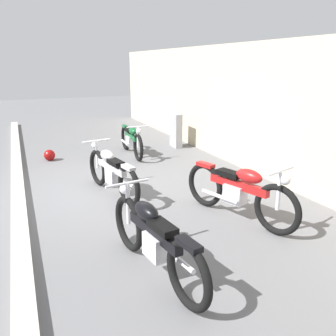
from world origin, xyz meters
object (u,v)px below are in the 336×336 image
Objects in this scene: helmet at (50,155)px; motorcycle_black at (154,238)px; motorcycle_green at (131,139)px; motorcycle_red at (239,191)px; motorcycle_silver at (112,172)px; stone_marker at (176,131)px.

motorcycle_black is (5.81, 0.66, 0.32)m from helmet.
motorcycle_green is 5.69m from motorcycle_black.
motorcycle_silver is at bearing -157.41° from motorcycle_red.
stone_marker is 3.66m from helmet.
motorcycle_silver is at bearing 16.02° from helmet.
helmet is 5.50m from motorcycle_red.
stone_marker is 5.16m from motorcycle_red.
stone_marker reaches higher than helmet.
motorcycle_black is (5.92, -2.98, -0.04)m from stone_marker.
motorcycle_red is at bearing -150.11° from motorcycle_silver.
stone_marker is 0.48× the size of motorcycle_silver.
motorcycle_green is 0.95× the size of motorcycle_red.
motorcycle_black is at bearing -26.75° from stone_marker.
motorcycle_black is (2.77, -0.21, 0.01)m from motorcycle_silver.
motorcycle_black reaches higher than motorcycle_silver.
motorcycle_silver is 3.00m from motorcycle_green.
helmet is (0.11, -3.64, -0.36)m from stone_marker.
motorcycle_silver is 0.98× the size of motorcycle_black.
motorcycle_red is 2.01m from motorcycle_black.
motorcycle_green is at bearing -74.55° from stone_marker.
motorcycle_red reaches higher than motorcycle_silver.
motorcycle_green is (-2.73, 1.25, -0.02)m from motorcycle_silver.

